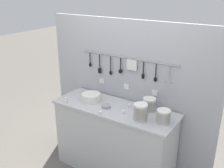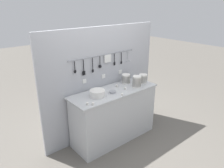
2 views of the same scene
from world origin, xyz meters
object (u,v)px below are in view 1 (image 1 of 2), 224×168
Objects in this scene: bowl_stack_short_front at (163,117)px; cup_edge_near at (66,101)px; steel_mixing_bowl at (106,106)px; cup_by_caddy at (100,113)px; cup_centre at (123,112)px; bowl_stack_tall_left at (149,105)px; plate_stack at (91,97)px; cup_back_right at (65,99)px; bowl_stack_nested_right at (141,112)px; cup_mid_row at (128,106)px.

bowl_stack_short_front is 3.87× the size of cup_edge_near.
steel_mixing_bowl is (-0.75, -0.02, -0.06)m from bowl_stack_short_front.
cup_centre is at bearing 35.96° from cup_by_caddy.
cup_edge_near is (-1.01, -0.37, -0.06)m from bowl_stack_tall_left.
cup_centre is (-0.23, -0.23, -0.06)m from bowl_stack_tall_left.
bowl_stack_short_front reaches higher than steel_mixing_bowl.
cup_edge_near is (-0.24, -0.22, -0.03)m from plate_stack.
cup_edge_near and cup_back_right have the same top height.
cup_by_caddy is at bearing -144.04° from cup_centre.
plate_stack is (-0.78, 0.12, -0.05)m from bowl_stack_nested_right.
cup_mid_row is at bearing 34.51° from steel_mixing_bowl.
cup_centre is at bearing 5.73° from cup_back_right.
bowl_stack_short_front is 1.28m from cup_edge_near.
bowl_stack_tall_left is 4.06× the size of cup_by_caddy.
steel_mixing_bowl is 2.70× the size of cup_edge_near.
cup_edge_near and cup_centre have the same top height.
bowl_stack_tall_left is (-0.26, 0.18, 0.00)m from bowl_stack_short_front.
cup_mid_row is (0.50, 0.10, -0.03)m from plate_stack.
cup_centre is at bearing 171.94° from bowl_stack_nested_right.
cup_mid_row reaches higher than steel_mixing_bowl.
bowl_stack_nested_right is at bearing 15.00° from cup_by_caddy.
steel_mixing_bowl is at bearing -178.73° from bowl_stack_short_front.
cup_mid_row is (-0.26, -0.04, -0.06)m from bowl_stack_tall_left.
bowl_stack_tall_left is 1.51× the size of steel_mixing_bowl.
bowl_stack_tall_left reaches higher than cup_by_caddy.
cup_mid_row is at bearing 100.26° from cup_centre.
bowl_stack_nested_right reaches higher than bowl_stack_short_front.
cup_edge_near is at bearing -174.13° from bowl_stack_nested_right.
cup_by_caddy reaches higher than steel_mixing_bowl.
plate_stack is 5.90× the size of cup_centre.
cup_centre is (-0.48, -0.04, -0.06)m from bowl_stack_short_front.
cup_by_caddy is at bearing -77.00° from steel_mixing_bowl.
bowl_stack_tall_left is at bearing 40.90° from cup_by_caddy.
plate_stack is at bearing 168.66° from steel_mixing_bowl.
bowl_stack_nested_right reaches higher than steel_mixing_bowl.
cup_mid_row is at bearing 11.45° from plate_stack.
bowl_stack_short_front reaches higher than plate_stack.
cup_edge_near is (-0.52, -0.17, 0.00)m from steel_mixing_bowl.
cup_back_right is at bearing -151.03° from plate_stack.
plate_stack is at bearing 171.46° from bowl_stack_nested_right.
bowl_stack_nested_right is 4.81× the size of cup_centre.
bowl_stack_nested_right is at bearing -38.28° from cup_mid_row.
bowl_stack_tall_left is at bearing 45.04° from cup_centre.
bowl_stack_nested_right is 4.81× the size of cup_back_right.
cup_back_right reaches higher than steel_mixing_bowl.
bowl_stack_tall_left reaches higher than cup_edge_near.
plate_stack is at bearing 177.84° from bowl_stack_short_front.
plate_stack is at bearing -169.22° from bowl_stack_tall_left.
steel_mixing_bowl is 0.59m from cup_back_right.
cup_edge_near is 0.08m from cup_back_right.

